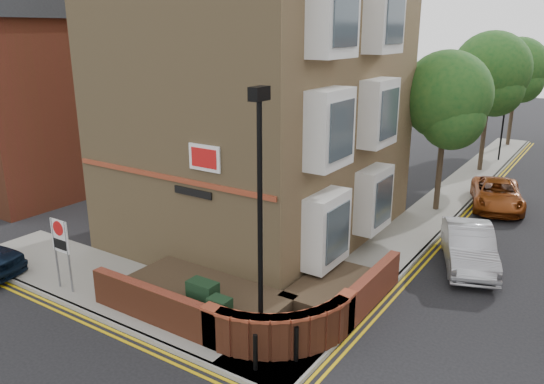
{
  "coord_description": "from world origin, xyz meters",
  "views": [
    {
      "loc": [
        8.03,
        -8.06,
        7.57
      ],
      "look_at": [
        0.08,
        4.0,
        3.12
      ],
      "focal_mm": 35.0,
      "sensor_mm": 36.0,
      "label": 1
    }
  ],
  "objects": [
    {
      "name": "ground",
      "position": [
        0.0,
        0.0,
        0.0
      ],
      "size": [
        120.0,
        120.0,
        0.0
      ],
      "primitive_type": "plane",
      "color": "black",
      "rests_on": "ground"
    },
    {
      "name": "pavement_main",
      "position": [
        2.0,
        16.0,
        0.06
      ],
      "size": [
        2.0,
        32.0,
        0.12
      ],
      "primitive_type": "cube",
      "color": "gray",
      "rests_on": "ground"
    },
    {
      "name": "pavement_corner",
      "position": [
        -3.5,
        1.5,
        0.06
      ],
      "size": [
        13.0,
        3.0,
        0.12
      ],
      "primitive_type": "cube",
      "color": "gray",
      "rests_on": "ground"
    },
    {
      "name": "traffic_light_assembly",
      "position": [
        2.4,
        25.0,
        2.78
      ],
      "size": [
        0.2,
        0.16,
        4.2
      ],
      "color": "black",
      "rests_on": "pavement_main"
    },
    {
      "name": "bollard_far",
      "position": [
        2.6,
        1.2,
        0.57
      ],
      "size": [
        0.11,
        0.11,
        0.9
      ],
      "primitive_type": "cylinder",
      "color": "black",
      "rests_on": "pavement_corner"
    },
    {
      "name": "red_car_main",
      "position": [
        4.06,
        16.0,
        0.61
      ],
      "size": [
        3.13,
        4.78,
        1.22
      ],
      "primitive_type": "imported",
      "rotation": [
        0.0,
        0.0,
        0.27
      ],
      "color": "#88380E",
      "rests_on": "ground"
    },
    {
      "name": "kerb_main_near",
      "position": [
        3.0,
        16.0,
        0.06
      ],
      "size": [
        0.15,
        32.0,
        0.12
      ],
      "primitive_type": "cube",
      "color": "gray",
      "rests_on": "ground"
    },
    {
      "name": "kerb_side",
      "position": [
        -3.5,
        0.0,
        0.06
      ],
      "size": [
        13.0,
        0.15,
        0.12
      ],
      "primitive_type": "cube",
      "color": "gray",
      "rests_on": "ground"
    },
    {
      "name": "lamppost",
      "position": [
        1.6,
        1.2,
        3.34
      ],
      "size": [
        0.25,
        0.5,
        6.3
      ],
      "color": "black",
      "rests_on": "pavement_corner"
    },
    {
      "name": "yellow_lines_side",
      "position": [
        -3.5,
        -0.25,
        0.01
      ],
      "size": [
        13.0,
        0.28,
        0.01
      ],
      "primitive_type": "cube",
      "color": "gold",
      "rests_on": "ground"
    },
    {
      "name": "tree_mid",
      "position": [
        2.0,
        22.05,
        5.2
      ],
      "size": [
        4.03,
        4.03,
        7.42
      ],
      "color": "#382B1E",
      "rests_on": "pavement_main"
    },
    {
      "name": "utility_cabinet_small",
      "position": [
        0.5,
        1.0,
        0.67
      ],
      "size": [
        0.55,
        0.4,
        1.1
      ],
      "primitive_type": "cube",
      "color": "black",
      "rests_on": "pavement_corner"
    },
    {
      "name": "tree_near",
      "position": [
        2.0,
        14.05,
        4.7
      ],
      "size": [
        3.64,
        3.65,
        6.7
      ],
      "color": "#382B1E",
      "rests_on": "pavement_main"
    },
    {
      "name": "tree_far",
      "position": [
        2.0,
        30.05,
        4.91
      ],
      "size": [
        3.81,
        3.81,
        7.0
      ],
      "color": "#382B1E",
      "rests_on": "pavement_main"
    },
    {
      "name": "utility_cabinet_large",
      "position": [
        -0.3,
        1.3,
        0.72
      ],
      "size": [
        0.8,
        0.45,
        1.2
      ],
      "primitive_type": "cube",
      "color": "black",
      "rests_on": "pavement_corner"
    },
    {
      "name": "bollard_near",
      "position": [
        2.0,
        0.4,
        0.57
      ],
      "size": [
        0.11,
        0.11,
        0.9
      ],
      "primitive_type": "cylinder",
      "color": "black",
      "rests_on": "pavement_corner"
    },
    {
      "name": "zone_sign",
      "position": [
        -5.0,
        0.5,
        1.64
      ],
      "size": [
        0.72,
        0.07,
        2.2
      ],
      "color": "slate",
      "rests_on": "pavement_corner"
    },
    {
      "name": "silver_car_near",
      "position": [
        4.55,
        9.06,
        0.69
      ],
      "size": [
        2.84,
        4.42,
        1.38
      ],
      "primitive_type": "imported",
      "rotation": [
        0.0,
        0.0,
        0.36
      ],
      "color": "#9FA0A6",
      "rests_on": "ground"
    },
    {
      "name": "corner_building",
      "position": [
        -2.84,
        8.0,
        6.23
      ],
      "size": [
        8.95,
        10.4,
        13.6
      ],
      "color": "#92764D",
      "rests_on": "ground"
    },
    {
      "name": "yellow_lines_main",
      "position": [
        3.25,
        16.0,
        0.01
      ],
      "size": [
        0.28,
        32.0,
        0.01
      ],
      "primitive_type": "cube",
      "color": "gold",
      "rests_on": "ground"
    },
    {
      "name": "garden_wall",
      "position": [
        0.0,
        2.5,
        0.0
      ],
      "size": [
        6.8,
        6.0,
        1.2
      ],
      "primitive_type": null,
      "color": "brown",
      "rests_on": "ground"
    },
    {
      "name": "side_building",
      "position": [
        -15.0,
        8.0,
        4.55
      ],
      "size": [
        6.4,
        10.4,
        9.0
      ],
      "color": "brown",
      "rests_on": "ground"
    }
  ]
}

